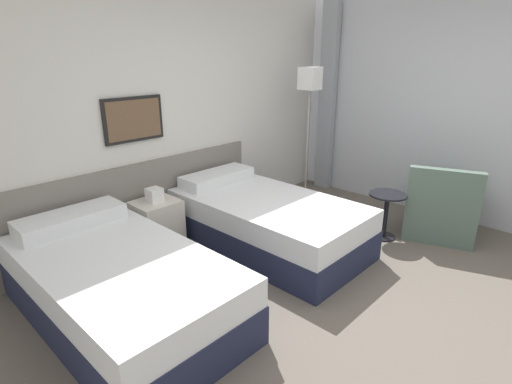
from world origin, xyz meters
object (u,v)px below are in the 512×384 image
(bed_near_door, at_px, (120,285))
(floor_lamp, at_px, (309,91))
(side_table, at_px, (386,207))
(armchair, at_px, (440,210))
(bed_near_window, at_px, (266,221))
(nightstand, at_px, (157,224))

(bed_near_door, distance_m, floor_lamp, 3.29)
(floor_lamp, distance_m, side_table, 1.76)
(side_table, xyz_separation_m, armchair, (0.52, -0.39, -0.07))
(bed_near_door, bearing_deg, floor_lamp, 9.14)
(bed_near_door, distance_m, side_table, 2.84)
(bed_near_window, bearing_deg, floor_lamp, 19.90)
(bed_near_window, bearing_deg, armchair, -37.91)
(bed_near_window, distance_m, side_table, 1.34)
(armchair, bearing_deg, bed_near_door, 49.92)
(bed_near_window, relative_size, floor_lamp, 1.14)
(nightstand, relative_size, side_table, 1.30)
(floor_lamp, height_order, side_table, floor_lamp)
(bed_near_door, xyz_separation_m, bed_near_window, (1.68, 0.00, 0.00))
(nightstand, bearing_deg, side_table, -40.33)
(bed_near_door, xyz_separation_m, floor_lamp, (3.02, 0.49, 1.22))
(side_table, bearing_deg, bed_near_door, 163.02)
(floor_lamp, bearing_deg, bed_near_door, -170.86)
(bed_near_door, xyz_separation_m, side_table, (2.72, -0.83, 0.08))
(floor_lamp, bearing_deg, armchair, -82.48)
(nightstand, xyz_separation_m, floor_lamp, (2.18, -0.28, 1.22))
(bed_near_window, bearing_deg, nightstand, 137.55)
(bed_near_window, height_order, nightstand, nightstand)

